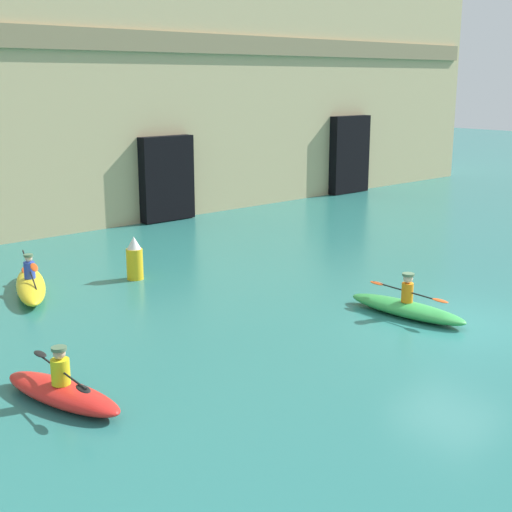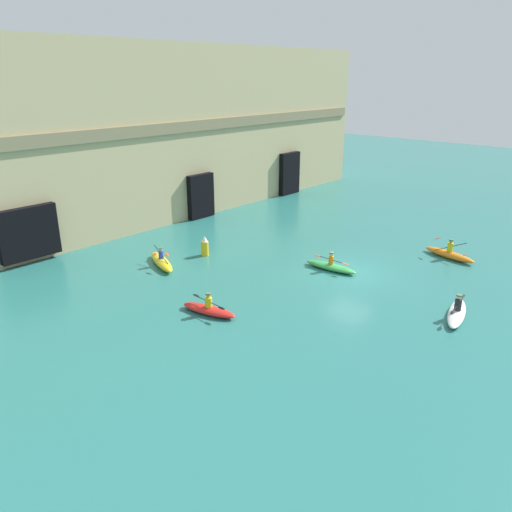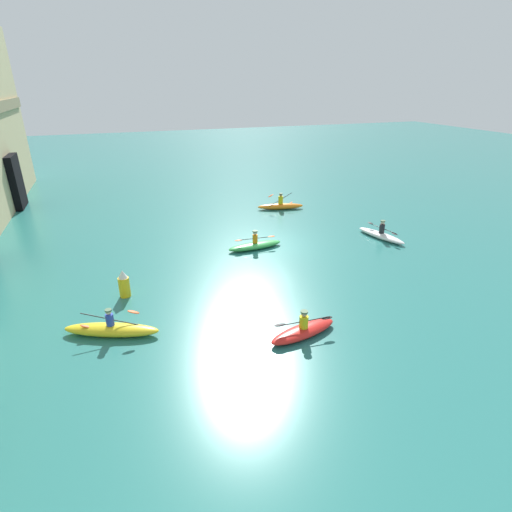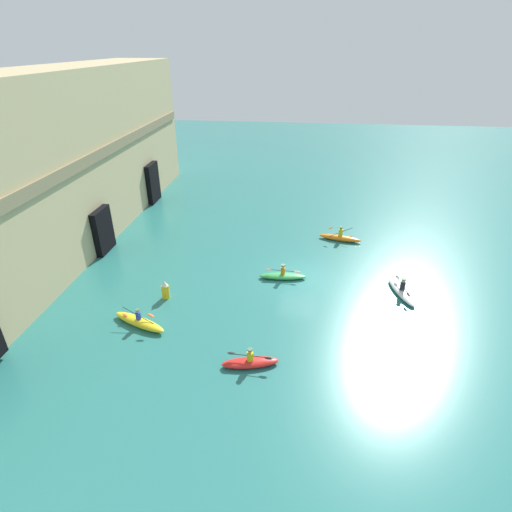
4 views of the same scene
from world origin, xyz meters
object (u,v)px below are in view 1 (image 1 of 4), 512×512
at_px(kayak_yellow, 31,285).
at_px(kayak_green, 406,307).
at_px(kayak_red, 62,391).
at_px(marker_buoy, 135,259).

bearing_deg(kayak_yellow, kayak_green, 59.98).
bearing_deg(kayak_red, kayak_yellow, 146.98).
height_order(kayak_red, kayak_yellow, kayak_yellow).
xyz_separation_m(kayak_red, kayak_yellow, (2.45, 6.74, 0.02)).
height_order(kayak_green, marker_buoy, marker_buoy).
bearing_deg(kayak_green, marker_buoy, -160.65).
height_order(kayak_green, kayak_yellow, kayak_yellow).
distance_m(kayak_yellow, marker_buoy, 2.98).
distance_m(kayak_green, marker_buoy, 7.92).
bearing_deg(marker_buoy, kayak_yellow, 167.67).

